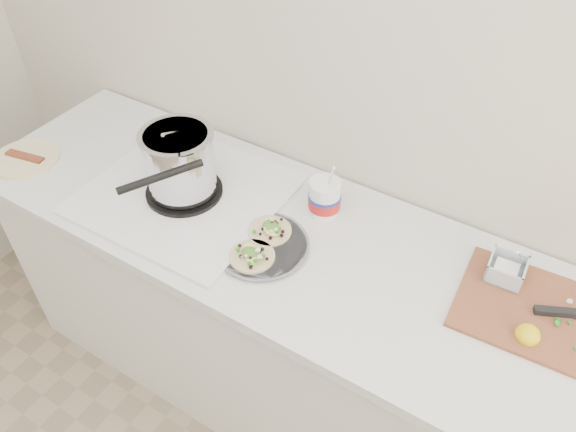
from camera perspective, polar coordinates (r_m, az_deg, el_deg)
The scene contains 6 objects.
counter at distance 1.99m, azimuth 3.57°, elevation -12.40°, with size 2.44×0.66×0.90m.
stove at distance 1.78m, azimuth -10.77°, elevation 4.33°, with size 0.61×0.57×0.29m.
taco_plate at distance 1.63m, azimuth -2.76°, elevation -2.76°, with size 0.28×0.28×0.04m.
tub at distance 1.70m, azimuth 3.81°, elevation 2.04°, with size 0.10×0.10×0.22m.
cutboard at distance 1.61m, azimuth 24.61°, elevation -8.56°, with size 0.46×0.33×0.07m.
bacon_plate at distance 2.15m, azimuth -25.11°, elevation 5.31°, with size 0.23×0.23×0.02m.
Camera 1 is at (0.49, 0.41, 2.08)m, focal length 35.00 mm.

